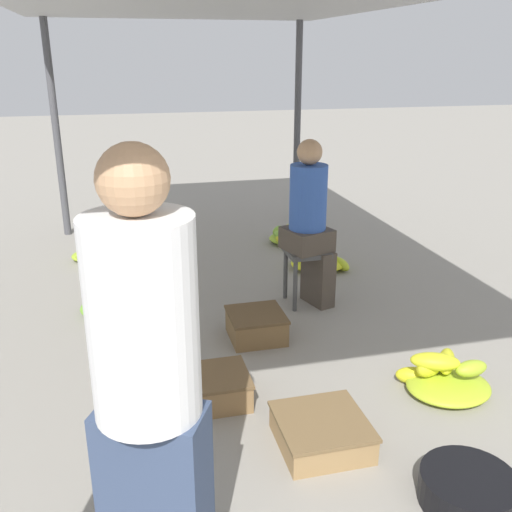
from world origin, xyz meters
The scene contains 15 objects.
canopy_post_back_left centered at (-1.40, 5.78, 1.18)m, with size 0.08×0.08×2.36m, color #4C4C51.
canopy_post_back_right centered at (1.40, 5.78, 1.18)m, with size 0.08×0.08×2.36m, color #4C4C51.
vendor_foreground centered at (-0.75, 0.80, 0.91)m, with size 0.50×0.50×1.76m.
stool centered at (0.68, 3.26, 0.38)m, with size 0.34×0.34×0.48m.
vendor_seated centered at (0.70, 3.25, 0.73)m, with size 0.42×0.42×1.38m.
basin_black centered at (0.69, 0.90, 0.08)m, with size 0.45×0.45×0.15m.
banana_pile_left_0 centered at (-0.86, 3.47, 0.09)m, with size 0.60×0.52×0.22m.
banana_pile_left_1 centered at (-1.11, 4.78, 0.09)m, with size 0.38×0.37×0.21m.
banana_pile_left_2 centered at (-0.87, 5.25, 0.08)m, with size 0.45×0.45×0.23m.
banana_pile_right_0 centered at (1.04, 4.86, 0.09)m, with size 0.51×0.55×0.21m.
banana_pile_right_1 centered at (1.09, 1.77, 0.09)m, with size 0.55×0.50×0.27m.
banana_pile_right_2 centered at (1.07, 4.02, 0.09)m, with size 0.55×0.52×0.31m.
crate_near centered at (0.17, 1.46, 0.08)m, with size 0.47×0.47×0.16m.
crate_mid centered at (0.12, 2.74, 0.10)m, with size 0.41×0.41×0.20m.
crate_far centered at (-0.30, 2.01, 0.09)m, with size 0.38×0.38×0.18m.
Camera 1 is at (-0.79, -0.94, 2.00)m, focal length 40.00 mm.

